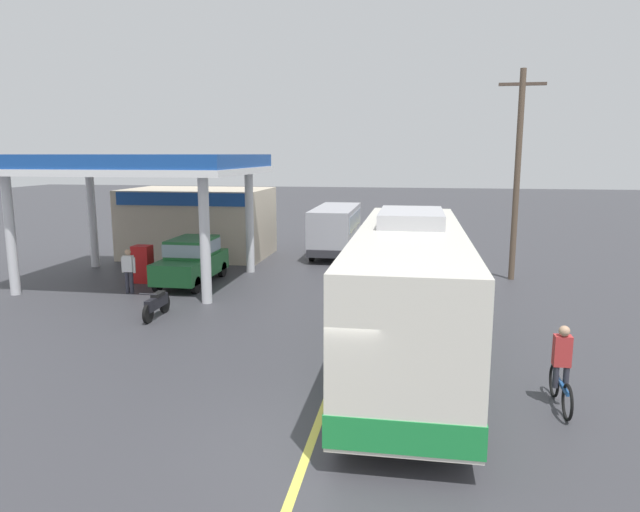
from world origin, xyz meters
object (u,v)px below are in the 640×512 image
at_px(coach_bus_main, 409,294).
at_px(motorcycle_parked_forecourt, 157,304).
at_px(minibus_opposing_lane, 336,226).
at_px(pedestrian_by_shop, 185,258).
at_px(cyclist_on_shoulder, 561,370).
at_px(pedestrian_near_pump, 129,269).
at_px(car_at_pump, 192,258).

relative_size(coach_bus_main, motorcycle_parked_forecourt, 6.13).
xyz_separation_m(coach_bus_main, minibus_opposing_lane, (-3.89, 15.02, -0.25)).
distance_m(motorcycle_parked_forecourt, pedestrian_by_shop, 5.54).
relative_size(cyclist_on_shoulder, pedestrian_near_pump, 1.10).
xyz_separation_m(coach_bus_main, pedestrian_near_pump, (-10.32, 5.49, -0.79)).
bearing_deg(pedestrian_by_shop, minibus_opposing_lane, 53.31).
relative_size(motorcycle_parked_forecourt, pedestrian_by_shop, 1.08).
distance_m(minibus_opposing_lane, pedestrian_by_shop, 8.78).
relative_size(coach_bus_main, cyclist_on_shoulder, 6.07).
height_order(coach_bus_main, pedestrian_by_shop, coach_bus_main).
height_order(coach_bus_main, car_at_pump, coach_bus_main).
bearing_deg(cyclist_on_shoulder, car_at_pump, 140.83).
distance_m(cyclist_on_shoulder, pedestrian_near_pump, 15.45).
bearing_deg(coach_bus_main, pedestrian_by_shop, 138.80).
xyz_separation_m(coach_bus_main, car_at_pump, (-8.63, 7.43, -0.71)).
bearing_deg(motorcycle_parked_forecourt, minibus_opposing_lane, 72.15).
distance_m(pedestrian_near_pump, pedestrian_by_shop, 2.77).
height_order(car_at_pump, pedestrian_by_shop, car_at_pump).
relative_size(motorcycle_parked_forecourt, pedestrian_near_pump, 1.08).
height_order(coach_bus_main, minibus_opposing_lane, coach_bus_main).
height_order(coach_bus_main, motorcycle_parked_forecourt, coach_bus_main).
xyz_separation_m(cyclist_on_shoulder, pedestrian_near_pump, (-13.43, 7.63, 0.15)).
relative_size(coach_bus_main, car_at_pump, 2.63).
bearing_deg(cyclist_on_shoulder, minibus_opposing_lane, 112.22).
height_order(minibus_opposing_lane, pedestrian_near_pump, minibus_opposing_lane).
relative_size(pedestrian_near_pump, pedestrian_by_shop, 1.00).
distance_m(car_at_pump, pedestrian_near_pump, 2.57).
relative_size(car_at_pump, cyclist_on_shoulder, 2.31).
relative_size(minibus_opposing_lane, motorcycle_parked_forecourt, 3.41).
bearing_deg(car_at_pump, minibus_opposing_lane, 58.03).
bearing_deg(motorcycle_parked_forecourt, coach_bus_main, -18.33).
bearing_deg(minibus_opposing_lane, cyclist_on_shoulder, -67.78).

